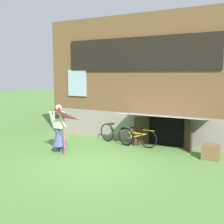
# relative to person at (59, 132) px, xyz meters

# --- Properties ---
(ground_plane) EXTENTS (60.00, 60.00, 0.00)m
(ground_plane) POSITION_rel_person_xyz_m (1.81, -0.54, -0.68)
(ground_plane) COLOR #56843D
(log_house) EXTENTS (8.04, 6.27, 4.84)m
(log_house) POSITION_rel_person_xyz_m (1.81, 5.03, 1.74)
(log_house) COLOR gray
(log_house) RESTS_ON ground_plane
(person) EXTENTS (0.61, 0.52, 1.61)m
(person) POSITION_rel_person_xyz_m (0.00, 0.00, 0.00)
(person) COLOR #474C75
(person) RESTS_ON ground_plane
(kite) EXTENTS (0.83, 0.87, 1.43)m
(kite) POSITION_rel_person_xyz_m (0.29, -0.49, 0.52)
(kite) COLOR #E54C7F
(kite) RESTS_ON ground_plane
(bicycle_yellow) EXTENTS (1.53, 0.08, 0.70)m
(bicycle_yellow) POSITION_rel_person_xyz_m (2.08, 1.83, -0.34)
(bicycle_yellow) COLOR black
(bicycle_yellow) RESTS_ON ground_plane
(bicycle_green) EXTENTS (1.61, 0.51, 0.76)m
(bicycle_green) POSITION_rel_person_xyz_m (1.19, 1.89, -0.31)
(bicycle_green) COLOR black
(bicycle_green) RESTS_ON ground_plane
(wooden_crate) EXTENTS (0.52, 0.44, 0.46)m
(wooden_crate) POSITION_rel_person_xyz_m (4.67, 1.53, -0.45)
(wooden_crate) COLOR brown
(wooden_crate) RESTS_ON ground_plane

